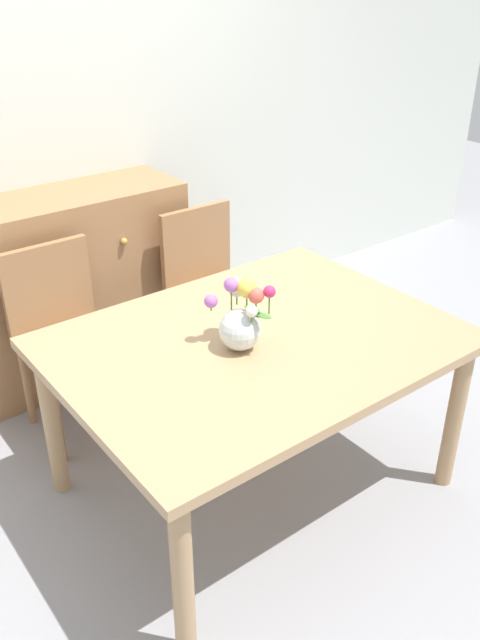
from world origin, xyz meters
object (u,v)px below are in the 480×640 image
at_px(chair_left, 62,328).
at_px(dining_table, 255,356).
at_px(chair_right, 209,281).
at_px(dresser, 56,291).
at_px(flower_vase, 241,319).

bearing_deg(chair_left, dining_table, 114.45).
bearing_deg(dining_table, chair_right, 65.55).
relative_size(dining_table, chair_right, 1.68).
relative_size(dresser, flower_vase, 5.22).
xyz_separation_m(chair_left, flower_vase, (0.33, -0.93, 0.34)).
xyz_separation_m(chair_left, dresser, (0.15, 0.42, -0.02)).
distance_m(chair_left, chair_right, 0.83).
bearing_deg(chair_right, chair_left, 0.00).
xyz_separation_m(chair_right, dresser, (-0.68, 0.42, -0.02)).
bearing_deg(chair_left, chair_right, -180.00).
bearing_deg(chair_right, dresser, -31.45).
bearing_deg(flower_vase, dining_table, 10.72).
bearing_deg(dresser, dining_table, -78.61).
distance_m(chair_right, flower_vase, 1.11).
bearing_deg(flower_vase, chair_left, 109.57).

